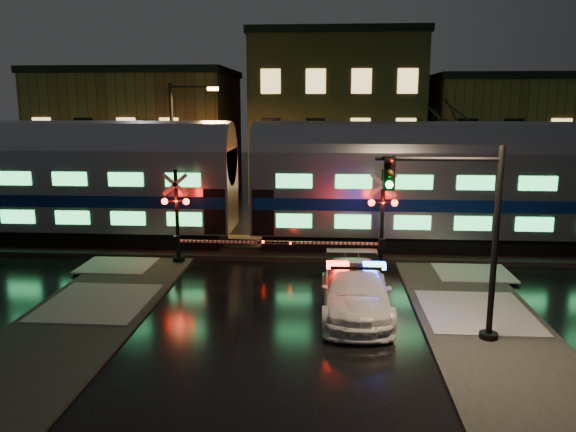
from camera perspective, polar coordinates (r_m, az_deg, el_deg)
The scene contains 13 objects.
ground at distance 22.27m, azimuth 0.06°, elevation -6.84°, with size 120.00×120.00×0.00m, color black.
ballast at distance 27.02m, azimuth 0.81°, elevation -3.29°, with size 90.00×4.20×0.24m, color black.
sidewalk_left at distance 18.42m, azimuth -22.43°, elevation -11.52°, with size 4.00×20.00×0.12m, color #2D2D2D.
sidewalk_right at distance 17.34m, azimuth 21.07°, elevation -12.87°, with size 4.00×20.00×0.12m, color #2D2D2D.
building_left at distance 45.54m, azimuth -14.60°, elevation 7.91°, with size 14.00×10.00×9.00m, color #543420.
building_mid at distance 43.62m, azimuth 4.84°, elevation 9.74°, with size 12.00×11.00×11.50m, color brown.
building_right at distance 45.25m, azimuth 21.64°, elevation 7.14°, with size 12.00×10.00×8.50m, color #543420.
train at distance 26.64m, azimuth -4.57°, elevation 3.63°, with size 51.00×3.12×5.92m.
police_car at distance 19.04m, azimuth 6.85°, elevation -7.53°, with size 2.32×5.59×1.79m.
crossing_signal_right at distance 24.06m, azimuth 8.69°, elevation -1.23°, with size 6.02×0.67×4.26m.
crossing_signal_left at distance 24.77m, azimuth -10.43°, elevation -1.00°, with size 5.91×0.66×4.18m.
traffic_light at distance 16.87m, azimuth 17.39°, elevation -2.41°, with size 3.76×0.69×5.81m.
streetlight at distance 31.28m, azimuth -11.16°, elevation 6.87°, with size 2.68×0.28×8.02m.
Camera 1 is at (1.49, -21.10, 6.95)m, focal length 35.00 mm.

